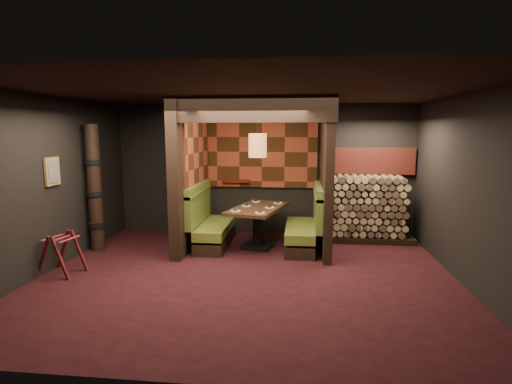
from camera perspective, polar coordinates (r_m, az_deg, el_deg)
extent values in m
cube|color=black|center=(6.45, -1.29, -12.02)|extent=(6.50, 5.50, 0.02)
cube|color=black|center=(6.06, -1.39, 14.26)|extent=(6.50, 5.50, 0.02)
cube|color=black|center=(8.82, 1.04, 3.21)|extent=(6.50, 0.02, 2.85)
cube|color=black|center=(3.43, -7.50, -5.76)|extent=(6.50, 0.02, 2.85)
cube|color=black|center=(7.28, -27.70, 1.02)|extent=(0.02, 5.50, 2.85)
cube|color=black|center=(6.52, 28.37, 0.18)|extent=(0.02, 5.50, 2.85)
cube|color=black|center=(7.97, -9.42, 2.50)|extent=(0.20, 2.20, 2.85)
cube|color=black|center=(7.74, 9.94, 2.30)|extent=(0.15, 2.10, 2.85)
cube|color=black|center=(6.74, -0.79, 11.75)|extent=(2.85, 0.18, 0.44)
cube|color=maroon|center=(8.74, 0.85, 5.75)|extent=(2.40, 0.06, 1.55)
cube|color=maroon|center=(8.08, -8.34, 5.63)|extent=(0.04, 1.85, 1.45)
cube|color=#56120D|center=(8.81, -2.92, 1.59)|extent=(0.60, 0.12, 0.07)
cube|color=black|center=(8.10, -5.79, -6.81)|extent=(0.55, 1.60, 0.22)
cube|color=#536120|center=(8.04, -5.82, -5.09)|extent=(0.55, 1.60, 0.18)
cube|color=#3F5B19|center=(8.03, -8.20, -2.30)|extent=(0.12, 1.60, 0.78)
cube|color=#536120|center=(7.97, -8.25, 0.17)|extent=(0.15, 1.60, 0.06)
cube|color=black|center=(7.93, 6.26, -7.16)|extent=(0.55, 1.60, 0.22)
cube|color=#536120|center=(7.87, 6.29, -5.41)|extent=(0.55, 1.60, 0.18)
cube|color=#3F5B19|center=(7.79, 8.81, -2.66)|extent=(0.12, 1.60, 0.78)
cube|color=#536120|center=(7.73, 8.87, -0.12)|extent=(0.15, 1.60, 0.06)
cube|color=black|center=(7.94, 0.26, -7.69)|extent=(0.67, 0.67, 0.06)
cylinder|color=black|center=(7.85, 0.26, -5.27)|extent=(0.20, 0.20, 0.75)
cube|color=#3B2615|center=(7.76, 0.27, -2.36)|extent=(1.19, 1.69, 0.06)
cylinder|color=white|center=(7.36, -2.93, -2.69)|extent=(0.18, 0.18, 0.01)
cube|color=black|center=(7.36, -2.93, -2.57)|extent=(0.10, 0.12, 0.02)
cylinder|color=white|center=(7.19, 0.61, -2.97)|extent=(0.18, 0.18, 0.01)
cube|color=black|center=(7.18, 0.61, -2.84)|extent=(0.10, 0.12, 0.02)
cylinder|color=white|center=(7.84, -1.39, -1.98)|extent=(0.18, 0.18, 0.01)
cube|color=black|center=(7.84, -1.39, -1.87)|extent=(0.10, 0.12, 0.02)
cylinder|color=white|center=(7.67, 1.96, -2.22)|extent=(0.18, 0.18, 0.01)
cube|color=black|center=(7.67, 1.96, -2.10)|extent=(0.10, 0.12, 0.02)
cylinder|color=white|center=(8.32, -0.03, -1.35)|extent=(0.18, 0.18, 0.01)
cube|color=black|center=(8.32, -0.03, -1.24)|extent=(0.10, 0.12, 0.02)
cylinder|color=white|center=(8.17, 3.14, -1.56)|extent=(0.18, 0.18, 0.01)
cube|color=black|center=(8.16, 3.14, -1.45)|extent=(0.10, 0.12, 0.02)
cylinder|color=#AA6B3A|center=(7.57, 0.23, 6.67)|extent=(0.34, 0.34, 0.45)
sphere|color=#FFC672|center=(7.57, 0.23, 6.67)|extent=(0.18, 0.18, 0.18)
cylinder|color=black|center=(7.57, 0.23, 10.73)|extent=(0.02, 0.02, 0.62)
cube|color=olive|center=(7.32, -27.11, 2.63)|extent=(0.04, 0.36, 0.46)
cube|color=#3F3F3F|center=(7.31, -26.95, 2.64)|extent=(0.01, 0.27, 0.36)
cube|color=#3F0F0F|center=(7.15, -28.14, -8.25)|extent=(0.32, 0.10, 0.71)
cube|color=#3F0F0F|center=(6.92, -26.16, -8.65)|extent=(0.32, 0.10, 0.71)
cube|color=#3F0F0F|center=(7.44, -25.84, -7.46)|extent=(0.32, 0.10, 0.71)
cube|color=#3F0F0F|center=(7.22, -23.87, -7.80)|extent=(0.32, 0.10, 0.71)
cube|color=maroon|center=(7.23, -27.12, -5.81)|extent=(0.13, 0.44, 0.01)
cube|color=maroon|center=(7.11, -26.14, -5.97)|extent=(0.13, 0.44, 0.01)
cube|color=maroon|center=(7.00, -25.13, -6.12)|extent=(0.13, 0.44, 0.01)
cylinder|color=black|center=(8.13, -22.06, 0.49)|extent=(0.26, 0.26, 2.40)
cylinder|color=black|center=(8.25, -21.78, -4.32)|extent=(0.31, 0.31, 0.09)
cylinder|color=black|center=(8.15, -22.02, -0.20)|extent=(0.31, 0.31, 0.09)
cylinder|color=black|center=(8.08, -22.26, 4.00)|extent=(0.31, 0.31, 0.09)
cube|color=black|center=(8.75, 15.93, -6.28)|extent=(1.73, 0.70, 0.12)
cube|color=brown|center=(8.60, 16.12, -1.89)|extent=(1.73, 0.70, 1.24)
cube|color=maroon|center=(8.81, 16.01, 4.28)|extent=(1.83, 0.10, 0.56)
cube|color=black|center=(8.01, 10.47, 2.50)|extent=(0.08, 0.08, 2.85)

